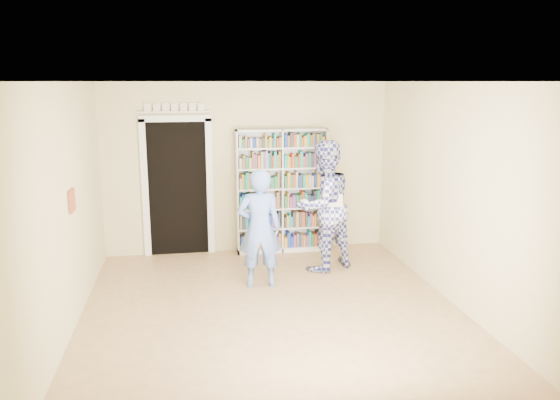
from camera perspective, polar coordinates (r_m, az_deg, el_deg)
floor at (r=6.69m, az=-0.82°, el=-11.51°), size 5.00×5.00×0.00m
ceiling at (r=6.12m, az=-0.89°, el=12.28°), size 5.00×5.00×0.00m
wall_back at (r=8.71m, az=-3.44°, el=3.34°), size 4.50×0.00×4.50m
wall_left at (r=6.33m, az=-21.40°, el=-0.89°), size 0.00×5.00×5.00m
wall_right at (r=6.98m, az=17.72°, el=0.54°), size 0.00×5.00×5.00m
bookshelf at (r=8.69m, az=0.15°, el=0.99°), size 1.44×0.27×1.98m
doorway at (r=8.66m, az=-10.66°, el=1.96°), size 1.10×0.08×2.43m
wall_art at (r=6.51m, az=-20.93°, el=-0.06°), size 0.03×0.25×0.25m
man_blue at (r=7.22m, az=-2.16°, el=-3.00°), size 0.61×0.42×1.60m
man_plaid at (r=7.88m, az=4.57°, el=-0.62°), size 1.14×1.05×1.89m
paper_sheet at (r=7.66m, az=5.76°, el=-0.50°), size 0.21×0.03×0.30m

